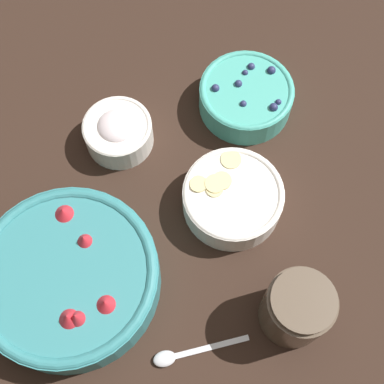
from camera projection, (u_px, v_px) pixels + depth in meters
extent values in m
plane|color=black|center=(188.00, 151.00, 0.88)|extent=(4.00, 4.00, 0.00)
cylinder|color=teal|center=(69.00, 278.00, 0.76)|extent=(0.26, 0.26, 0.06)
torus|color=teal|center=(66.00, 274.00, 0.74)|extent=(0.26, 0.26, 0.02)
cylinder|color=red|center=(67.00, 275.00, 0.75)|extent=(0.21, 0.21, 0.02)
cone|color=red|center=(84.00, 240.00, 0.75)|extent=(0.03, 0.03, 0.02)
cone|color=red|center=(64.00, 212.00, 0.77)|extent=(0.04, 0.04, 0.02)
cone|color=red|center=(106.00, 304.00, 0.71)|extent=(0.04, 0.04, 0.02)
cone|color=red|center=(68.00, 318.00, 0.70)|extent=(0.04, 0.04, 0.02)
cone|color=red|center=(76.00, 318.00, 0.70)|extent=(0.04, 0.04, 0.03)
cylinder|color=#47AD9E|center=(246.00, 98.00, 0.89)|extent=(0.15, 0.15, 0.05)
torus|color=#47AD9E|center=(247.00, 90.00, 0.87)|extent=(0.15, 0.15, 0.01)
cylinder|color=navy|center=(246.00, 93.00, 0.88)|extent=(0.12, 0.12, 0.01)
sphere|color=navy|center=(251.00, 67.00, 0.88)|extent=(0.01, 0.01, 0.01)
sphere|color=navy|center=(278.00, 102.00, 0.86)|extent=(0.01, 0.01, 0.01)
sphere|color=navy|center=(215.00, 88.00, 0.87)|extent=(0.01, 0.01, 0.01)
sphere|color=navy|center=(238.00, 84.00, 0.87)|extent=(0.01, 0.01, 0.01)
sphere|color=navy|center=(243.00, 104.00, 0.85)|extent=(0.01, 0.01, 0.01)
sphere|color=navy|center=(274.00, 107.00, 0.85)|extent=(0.01, 0.01, 0.01)
sphere|color=navy|center=(245.00, 73.00, 0.88)|extent=(0.01, 0.01, 0.01)
sphere|color=navy|center=(271.00, 70.00, 0.88)|extent=(0.01, 0.01, 0.01)
cylinder|color=white|center=(232.00, 199.00, 0.82)|extent=(0.15, 0.15, 0.05)
torus|color=white|center=(233.00, 193.00, 0.80)|extent=(0.15, 0.15, 0.01)
cylinder|color=beige|center=(233.00, 195.00, 0.80)|extent=(0.12, 0.12, 0.01)
cylinder|color=beige|center=(231.00, 160.00, 0.82)|extent=(0.03, 0.03, 0.00)
cylinder|color=beige|center=(198.00, 184.00, 0.80)|extent=(0.03, 0.03, 0.01)
cylinder|color=beige|center=(215.00, 184.00, 0.80)|extent=(0.03, 0.03, 0.01)
cylinder|color=beige|center=(222.00, 181.00, 0.80)|extent=(0.03, 0.03, 0.01)
cylinder|color=beige|center=(215.00, 189.00, 0.80)|extent=(0.03, 0.03, 0.00)
cylinder|color=white|center=(119.00, 131.00, 0.86)|extent=(0.11, 0.11, 0.05)
torus|color=white|center=(118.00, 124.00, 0.84)|extent=(0.11, 0.11, 0.01)
cylinder|color=silver|center=(118.00, 126.00, 0.85)|extent=(0.09, 0.09, 0.01)
ellipsoid|color=silver|center=(118.00, 124.00, 0.84)|extent=(0.06, 0.06, 0.03)
cylinder|color=brown|center=(296.00, 309.00, 0.73)|extent=(0.09, 0.09, 0.10)
cylinder|color=#3D2316|center=(295.00, 310.00, 0.73)|extent=(0.08, 0.08, 0.07)
cylinder|color=brown|center=(304.00, 301.00, 0.68)|extent=(0.09, 0.09, 0.01)
cube|color=silver|center=(211.00, 347.00, 0.75)|extent=(0.05, 0.10, 0.01)
ellipsoid|color=silver|center=(165.00, 359.00, 0.74)|extent=(0.03, 0.04, 0.01)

